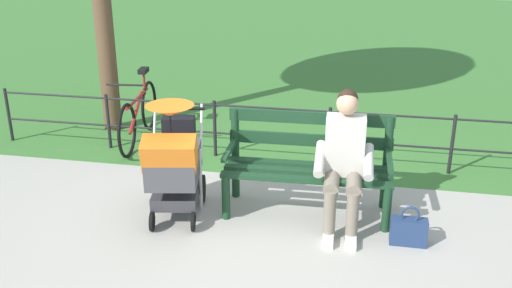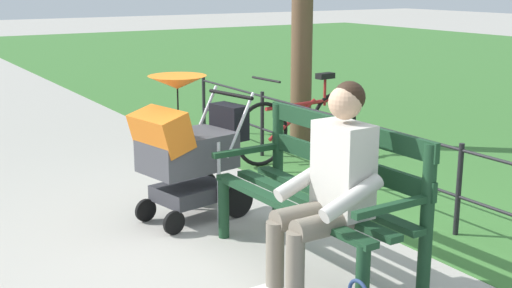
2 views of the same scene
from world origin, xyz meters
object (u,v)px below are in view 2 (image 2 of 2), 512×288
Objects in this scene: person_on_bench at (329,184)px; stroller at (187,146)px; park_bench at (323,187)px; bicycle at (300,125)px.

person_on_bench is 1.11× the size of stroller.
stroller is at bearing 17.85° from park_bench.
bicycle is (2.66, -1.67, -0.31)m from person_on_bench.
person_on_bench is at bearing 147.92° from bicycle.
park_bench is at bearing 148.02° from bicycle.
park_bench is at bearing -162.15° from stroller.
stroller is 2.15m from bicycle.
person_on_bench is 0.77× the size of bicycle.
bicycle is at bearing -31.98° from park_bench.
person_on_bench is (-0.35, 0.22, 0.15)m from park_bench.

